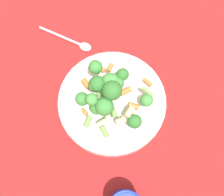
% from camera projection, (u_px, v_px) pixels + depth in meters
% --- Properties ---
extents(ground_plane, '(3.00, 3.00, 0.00)m').
position_uv_depth(ground_plane, '(112.00, 105.00, 0.70)').
color(ground_plane, maroon).
extents(bowl, '(0.28, 0.28, 0.04)m').
position_uv_depth(bowl, '(112.00, 102.00, 0.68)').
color(bowl, silver).
rests_on(bowl, ground_plane).
extents(pasta_salad, '(0.19, 0.19, 0.09)m').
position_uv_depth(pasta_salad, '(109.00, 93.00, 0.61)').
color(pasta_salad, '#8CB766').
rests_on(pasta_salad, bowl).
extents(spoon, '(0.03, 0.17, 0.01)m').
position_uv_depth(spoon, '(75.00, 42.00, 0.75)').
color(spoon, silver).
rests_on(spoon, ground_plane).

